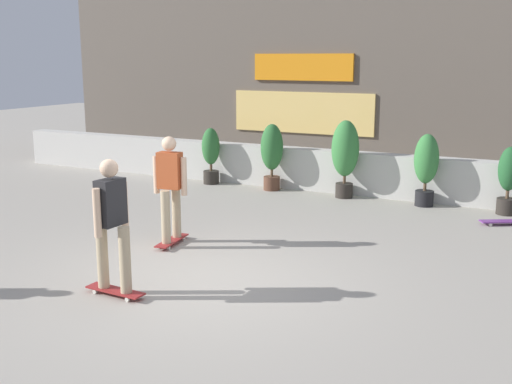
{
  "coord_description": "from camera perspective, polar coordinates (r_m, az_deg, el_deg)",
  "views": [
    {
      "loc": [
        4.06,
        -6.56,
        2.86
      ],
      "look_at": [
        0.0,
        1.5,
        0.9
      ],
      "focal_mm": 43.63,
      "sensor_mm": 36.0,
      "label": 1
    }
  ],
  "objects": [
    {
      "name": "skater_by_wall_right",
      "position": [
        7.63,
        -13.09,
        -2.64
      ],
      "size": [
        0.81,
        0.56,
        1.7
      ],
      "color": "maroon",
      "rests_on": "ground"
    },
    {
      "name": "skater_mid_plaza",
      "position": [
        9.59,
        -7.87,
        0.59
      ],
      "size": [
        0.56,
        0.82,
        1.7
      ],
      "color": "maroon",
      "rests_on": "ground"
    },
    {
      "name": "potted_plant_1",
      "position": [
        13.54,
        1.47,
        3.67
      ],
      "size": [
        0.49,
        0.49,
        1.45
      ],
      "color": "brown",
      "rests_on": "ground"
    },
    {
      "name": "potted_plant_0",
      "position": [
        14.28,
        -4.17,
        3.58
      ],
      "size": [
        0.41,
        0.41,
        1.29
      ],
      "color": "#2D2823",
      "rests_on": "ground"
    },
    {
      "name": "planter_wall",
      "position": [
        13.42,
        8.68,
        1.77
      ],
      "size": [
        18.0,
        0.4,
        0.9
      ],
      "primitive_type": "cube",
      "color": "beige",
      "rests_on": "ground"
    },
    {
      "name": "potted_plant_3",
      "position": [
        12.51,
        15.33,
        2.41
      ],
      "size": [
        0.47,
        0.47,
        1.42
      ],
      "color": "black",
      "rests_on": "ground"
    },
    {
      "name": "ground_plane",
      "position": [
        8.23,
        -4.75,
        -8.14
      ],
      "size": [
        48.0,
        48.0,
        0.0
      ],
      "primitive_type": "plane",
      "color": "#A8A093"
    },
    {
      "name": "skateboard_near_camera",
      "position": [
        11.65,
        21.73,
        -2.53
      ],
      "size": [
        0.79,
        0.57,
        0.08
      ],
      "color": "#72338C",
      "rests_on": "ground"
    },
    {
      "name": "building_backdrop",
      "position": [
        17.05,
        13.31,
        13.25
      ],
      "size": [
        20.0,
        2.08,
        6.5
      ],
      "color": "#60564C",
      "rests_on": "ground"
    },
    {
      "name": "potted_plant_2",
      "position": [
        12.91,
        8.18,
        3.6
      ],
      "size": [
        0.57,
        0.57,
        1.61
      ],
      "color": "#2D2823",
      "rests_on": "ground"
    },
    {
      "name": "potted_plant_4",
      "position": [
        12.33,
        22.16,
        1.24
      ],
      "size": [
        0.4,
        0.4,
        1.27
      ],
      "color": "#2D2823",
      "rests_on": "ground"
    }
  ]
}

